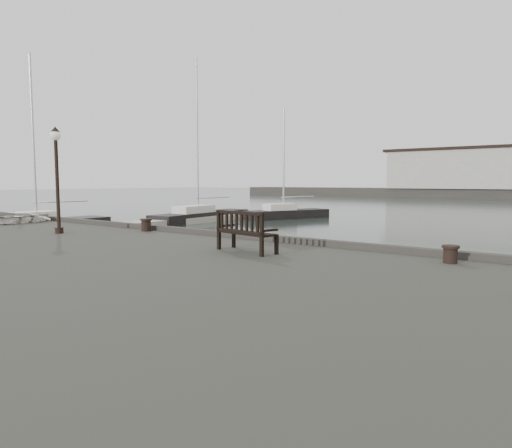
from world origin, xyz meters
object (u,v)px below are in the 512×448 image
Objects in this scene: yacht_a at (44,228)px; yacht_d at (287,216)px; bollard_left at (146,225)px; bollard_right at (450,254)px; lamp_post at (57,165)px; bench at (246,239)px; dinghy at (19,217)px; yacht_b at (202,218)px.

yacht_d is at bearing 71.11° from yacht_a.
bollard_left is 26.49m from yacht_d.
yacht_d is (-20.56, 24.92, -1.53)m from bollard_right.
lamp_post reaches higher than bollard_right.
yacht_d reaches higher than bench.
lamp_post is 5.87m from dinghy.
yacht_b is (-13.92, 17.66, -1.55)m from bollard_left.
bollard_left is at bearing -6.99° from dinghy.
bench is 30.80m from yacht_d.
lamp_post reaches higher than dinghy.
dinghy is (-5.33, 1.17, -2.15)m from lamp_post.
bollard_right is at bearing 9.17° from lamp_post.
yacht_d is (-9.66, 24.62, -1.56)m from bollard_left.
lamp_post is 17.30m from yacht_a.
lamp_post is 23.65m from yacht_b.
dinghy reaches higher than bollard_left.
bollard_left reaches higher than bollard_right.
bench is 4.98m from bollard_right.
bollard_left is 22.54m from yacht_b.
dinghy is at bearing 167.59° from lamp_post.
yacht_b is at bearing 146.26° from bench.
dinghy is 20.06m from yacht_b.
lamp_post is (-8.06, -0.60, 2.09)m from bench.
bollard_left is 0.03× the size of yacht_b.
bollard_right is 32.34m from yacht_d.
lamp_post is 28.32m from yacht_d.
lamp_post is 0.26× the size of yacht_b.
dinghy is 25.97m from yacht_d.
yacht_a is 0.87× the size of yacht_b.
lamp_post is at bearing -128.91° from bollard_left.
yacht_a is at bearing 163.27° from bollard_left.
yacht_b reaches higher than yacht_a.
yacht_b is 1.35× the size of yacht_d.
bench is 0.50× the size of lamp_post.
bollard_right is 13.17m from lamp_post.
bollard_right is 0.03× the size of yacht_b.
yacht_a is at bearing -108.77° from yacht_b.
bench is 0.15× the size of yacht_a.
dinghy is at bearing -75.26° from yacht_b.
yacht_a is (-17.04, 5.12, -1.55)m from bollard_left.
yacht_a is at bearing 169.02° from bollard_right.
bench is 0.18× the size of yacht_d.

